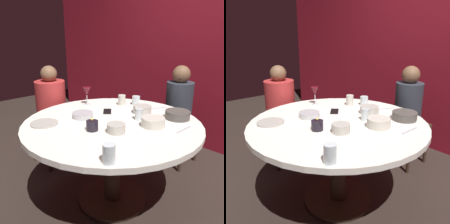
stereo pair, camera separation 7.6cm
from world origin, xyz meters
The scene contains 20 objects.
ground_plane centered at (0.00, 0.00, 0.00)m, with size 8.00×8.00×0.00m, color #2D231E.
back_wall centered at (0.00, 1.61, 1.30)m, with size 6.00×0.10×2.60m, color maroon.
dining_table centered at (0.00, 0.00, 0.61)m, with size 1.43×1.43×0.75m.
seated_diner_left centered at (-0.96, 0.00, 0.69)m, with size 0.40×0.40×1.11m.
seated_diner_back centered at (0.00, 1.01, 0.69)m, with size 0.40×0.40×1.11m.
candle_holder centered at (0.03, -0.23, 0.79)m, with size 0.09×0.09×0.10m.
wine_glass centered at (-0.51, 0.15, 0.88)m, with size 0.08×0.08×0.18m.
dinner_plate centered at (-0.32, -0.43, 0.76)m, with size 0.21×0.21×0.01m, color #B2ADA3.
cell_phone centered at (-0.21, 0.14, 0.75)m, with size 0.07×0.14×0.01m, color black.
bowl_serving_large centered at (-0.24, -0.11, 0.77)m, with size 0.17×0.17×0.05m, color #B7B7BC.
bowl_salad_center centered at (0.33, 0.44, 0.78)m, with size 0.20×0.20×0.07m, color #4C4742.
bowl_small_white centered at (0.03, 0.34, 0.78)m, with size 0.16×0.16×0.07m, color #B2ADA3.
bowl_sauce_side centered at (0.18, -0.13, 0.78)m, with size 0.13×0.13×0.07m, color #B2ADA3.
bowl_rice_portion centered at (0.29, 0.15, 0.79)m, with size 0.18×0.18×0.07m, color beige.
cup_near_candle centered at (-0.17, 0.50, 0.79)m, with size 0.08×0.08×0.09m, color silver.
cup_by_left_diner centered at (0.46, -0.46, 0.81)m, with size 0.07×0.07×0.11m, color silver.
cup_by_right_diner centered at (0.12, 0.19, 0.80)m, with size 0.06×0.06×0.10m, color silver.
cup_center_front centered at (-0.27, 0.39, 0.80)m, with size 0.07×0.07×0.10m, color beige.
fork_near_plate centered at (0.50, 0.26, 0.75)m, with size 0.02×0.18×0.01m, color #B7B7BC.
knife_near_plate centered at (0.06, 0.56, 0.75)m, with size 0.02×0.18×0.01m, color #B7B7BC.
Camera 1 is at (1.32, -1.26, 1.44)m, focal length 38.68 mm.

